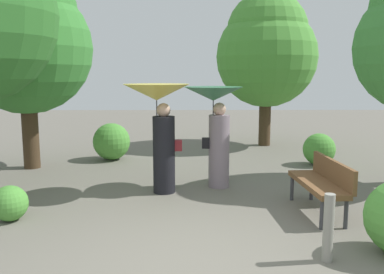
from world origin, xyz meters
TOP-DOWN VIEW (x-y plane):
  - ground_plane at (0.00, 0.00)m, footprint 40.00×40.00m
  - person_left at (-0.58, 2.89)m, footprint 1.16×1.16m
  - person_right at (0.44, 3.25)m, footprint 1.09×1.09m
  - park_bench at (1.98, 1.75)m, footprint 0.58×1.53m
  - tree_near_left at (-3.64, 4.88)m, footprint 2.90×2.90m
  - tree_mid_right at (2.21, 7.84)m, footprint 2.93×2.93m
  - bush_path_left at (-1.98, 5.77)m, footprint 0.92×0.92m
  - bush_behind_bench at (3.00, 5.12)m, footprint 0.75×0.75m
  - bush_far_side at (-2.67, 1.45)m, footprint 0.52×0.52m
  - path_marker_post at (1.52, 0.09)m, footprint 0.12×0.12m

SIDE VIEW (x-z plane):
  - ground_plane at x=0.00m, z-range 0.00..0.00m
  - bush_far_side at x=-2.67m, z-range 0.00..0.52m
  - bush_behind_bench at x=3.00m, z-range 0.00..0.75m
  - path_marker_post at x=1.52m, z-range 0.00..0.80m
  - bush_path_left at x=-1.98m, z-range 0.00..0.92m
  - park_bench at x=1.98m, z-range 0.10..0.93m
  - person_right at x=0.44m, z-range 0.38..2.27m
  - person_left at x=-0.58m, z-range 0.43..2.38m
  - tree_mid_right at x=2.21m, z-range 0.60..5.08m
  - tree_near_left at x=-3.64m, z-range 0.63..5.19m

